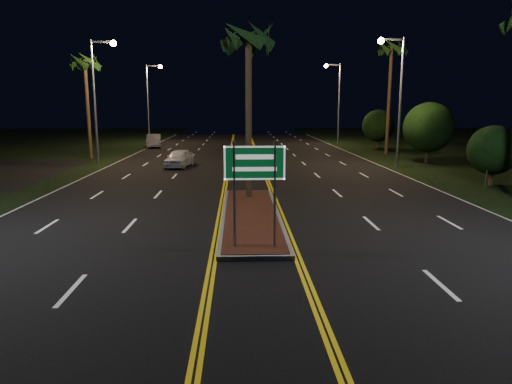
{
  "coord_description": "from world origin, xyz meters",
  "views": [
    {
      "loc": [
        -0.46,
        -10.46,
        4.35
      ],
      "look_at": [
        0.03,
        2.44,
        1.9
      ],
      "focal_mm": 32.0,
      "sensor_mm": 36.0,
      "label": 1
    }
  ],
  "objects_px": {
    "streetlight_right_far": "(336,94)",
    "palm_left_far": "(85,63)",
    "streetlight_left_far": "(151,94)",
    "highway_sign": "(255,173)",
    "car_far": "(154,140)",
    "palm_right_far": "(392,49)",
    "shrub_near": "(493,150)",
    "median_island": "(251,216)",
    "streetlight_left_mid": "(99,87)",
    "palm_median": "(248,38)",
    "shrub_far": "(378,126)",
    "streetlight_right_mid": "(396,87)",
    "car_near": "(179,157)",
    "warning_sign": "(488,157)",
    "shrub_mid": "(429,127)"
  },
  "relations": [
    {
      "from": "streetlight_right_far",
      "to": "palm_left_far",
      "type": "distance_m",
      "value": 27.36
    },
    {
      "from": "streetlight_left_far",
      "to": "highway_sign",
      "type": "bearing_deg",
      "value": -75.56
    },
    {
      "from": "highway_sign",
      "to": "car_far",
      "type": "distance_m",
      "value": 37.11
    },
    {
      "from": "palm_right_far",
      "to": "shrub_near",
      "type": "distance_m",
      "value": 17.56
    },
    {
      "from": "streetlight_left_far",
      "to": "palm_left_far",
      "type": "distance_m",
      "value": 16.28
    },
    {
      "from": "median_island",
      "to": "streetlight_left_mid",
      "type": "height_order",
      "value": "streetlight_left_mid"
    },
    {
      "from": "palm_median",
      "to": "median_island",
      "type": "bearing_deg",
      "value": -90.0
    },
    {
      "from": "shrub_far",
      "to": "highway_sign",
      "type": "bearing_deg",
      "value": -112.57
    },
    {
      "from": "median_island",
      "to": "streetlight_right_mid",
      "type": "bearing_deg",
      "value": 54.72
    },
    {
      "from": "highway_sign",
      "to": "median_island",
      "type": "bearing_deg",
      "value": 90.0
    },
    {
      "from": "car_near",
      "to": "shrub_near",
      "type": "bearing_deg",
      "value": -16.09
    },
    {
      "from": "palm_right_far",
      "to": "car_far",
      "type": "distance_m",
      "value": 25.33
    },
    {
      "from": "warning_sign",
      "to": "median_island",
      "type": "bearing_deg",
      "value": -154.02
    },
    {
      "from": "shrub_near",
      "to": "car_far",
      "type": "height_order",
      "value": "shrub_near"
    },
    {
      "from": "streetlight_left_mid",
      "to": "palm_left_far",
      "type": "distance_m",
      "value": 5.01
    },
    {
      "from": "streetlight_right_mid",
      "to": "car_near",
      "type": "distance_m",
      "value": 16.15
    },
    {
      "from": "streetlight_left_mid",
      "to": "median_island",
      "type": "bearing_deg",
      "value": -58.02
    },
    {
      "from": "median_island",
      "to": "palm_median",
      "type": "xyz_separation_m",
      "value": [
        0.0,
        3.5,
        7.19
      ]
    },
    {
      "from": "shrub_far",
      "to": "palm_right_far",
      "type": "bearing_deg",
      "value": -99.46
    },
    {
      "from": "highway_sign",
      "to": "palm_right_far",
      "type": "xyz_separation_m",
      "value": [
        12.8,
        27.2,
        6.74
      ]
    },
    {
      "from": "streetlight_right_mid",
      "to": "palm_left_far",
      "type": "xyz_separation_m",
      "value": [
        -23.41,
        6.0,
        2.09
      ]
    },
    {
      "from": "streetlight_left_far",
      "to": "warning_sign",
      "type": "bearing_deg",
      "value": -52.44
    },
    {
      "from": "palm_median",
      "to": "palm_right_far",
      "type": "xyz_separation_m",
      "value": [
        12.8,
        19.5,
        1.87
      ]
    },
    {
      "from": "median_island",
      "to": "shrub_far",
      "type": "distance_m",
      "value": 32.19
    },
    {
      "from": "palm_left_far",
      "to": "shrub_near",
      "type": "relative_size",
      "value": 2.67
    },
    {
      "from": "palm_left_far",
      "to": "shrub_mid",
      "type": "xyz_separation_m",
      "value": [
        26.8,
        -4.0,
        -5.02
      ]
    },
    {
      "from": "warning_sign",
      "to": "car_far",
      "type": "bearing_deg",
      "value": 131.25
    },
    {
      "from": "streetlight_right_far",
      "to": "palm_median",
      "type": "bearing_deg",
      "value": -108.62
    },
    {
      "from": "streetlight_left_mid",
      "to": "car_near",
      "type": "height_order",
      "value": "streetlight_left_mid"
    },
    {
      "from": "streetlight_left_mid",
      "to": "car_far",
      "type": "distance_m",
      "value": 15.46
    },
    {
      "from": "highway_sign",
      "to": "shrub_far",
      "type": "xyz_separation_m",
      "value": [
        13.8,
        33.2,
        -0.07
      ]
    },
    {
      "from": "streetlight_left_mid",
      "to": "shrub_near",
      "type": "bearing_deg",
      "value": -22.52
    },
    {
      "from": "streetlight_right_mid",
      "to": "shrub_near",
      "type": "xyz_separation_m",
      "value": [
        2.89,
        -8.0,
        -3.71
      ]
    },
    {
      "from": "streetlight_left_mid",
      "to": "palm_median",
      "type": "distance_m",
      "value": 17.25
    },
    {
      "from": "streetlight_right_mid",
      "to": "warning_sign",
      "type": "relative_size",
      "value": 3.53
    },
    {
      "from": "streetlight_right_far",
      "to": "car_near",
      "type": "relative_size",
      "value": 2.03
    },
    {
      "from": "highway_sign",
      "to": "streetlight_left_mid",
      "type": "distance_m",
      "value": 23.93
    },
    {
      "from": "shrub_near",
      "to": "car_far",
      "type": "xyz_separation_m",
      "value": [
        -23.0,
        24.63,
        -1.15
      ]
    },
    {
      "from": "streetlight_right_mid",
      "to": "car_near",
      "type": "height_order",
      "value": "streetlight_right_mid"
    },
    {
      "from": "shrub_near",
      "to": "palm_right_far",
      "type": "bearing_deg",
      "value": 92.51
    },
    {
      "from": "highway_sign",
      "to": "streetlight_left_far",
      "type": "relative_size",
      "value": 0.36
    },
    {
      "from": "streetlight_left_far",
      "to": "palm_median",
      "type": "distance_m",
      "value": 35.18
    },
    {
      "from": "streetlight_right_mid",
      "to": "streetlight_right_far",
      "type": "relative_size",
      "value": 1.0
    },
    {
      "from": "shrub_far",
      "to": "car_near",
      "type": "relative_size",
      "value": 0.89
    },
    {
      "from": "palm_left_far",
      "to": "car_near",
      "type": "xyz_separation_m",
      "value": [
        8.03,
        -5.54,
        -7.0
      ]
    },
    {
      "from": "highway_sign",
      "to": "car_near",
      "type": "bearing_deg",
      "value": 103.63
    },
    {
      "from": "shrub_near",
      "to": "shrub_far",
      "type": "bearing_deg",
      "value": 89.22
    },
    {
      "from": "streetlight_left_far",
      "to": "shrub_mid",
      "type": "height_order",
      "value": "streetlight_left_far"
    },
    {
      "from": "shrub_near",
      "to": "warning_sign",
      "type": "distance_m",
      "value": 0.88
    },
    {
      "from": "car_far",
      "to": "warning_sign",
      "type": "xyz_separation_m",
      "value": [
        22.42,
        -25.23,
        0.87
      ]
    }
  ]
}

